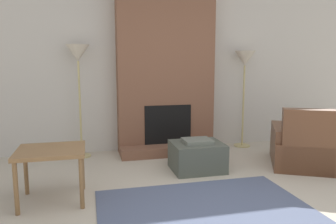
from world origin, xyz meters
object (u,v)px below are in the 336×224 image
at_px(ottoman, 197,156).
at_px(armchair, 303,148).
at_px(floor_lamp_left, 78,60).
at_px(floor_lamp_right, 245,64).
at_px(side_table, 51,156).

relative_size(ottoman, armchair, 0.53).
bearing_deg(floor_lamp_left, floor_lamp_right, 0.00).
bearing_deg(floor_lamp_right, side_table, -151.12).
bearing_deg(floor_lamp_right, floor_lamp_left, 180.00).
height_order(armchair, side_table, armchair).
relative_size(side_table, floor_lamp_left, 0.40).
relative_size(armchair, side_table, 1.86).
bearing_deg(floor_lamp_right, armchair, -76.20).
xyz_separation_m(armchair, floor_lamp_left, (-2.98, 1.22, 1.21)).
distance_m(ottoman, floor_lamp_left, 2.23).
bearing_deg(ottoman, side_table, -161.72).
distance_m(armchair, floor_lamp_left, 3.44).
bearing_deg(armchair, side_table, 34.71).
xyz_separation_m(ottoman, floor_lamp_right, (1.17, 1.04, 1.21)).
relative_size(armchair, floor_lamp_left, 0.74).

